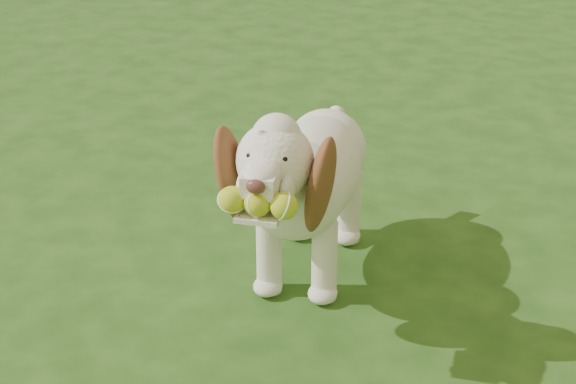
% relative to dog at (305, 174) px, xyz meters
% --- Properties ---
extents(ground, '(80.00, 80.00, 0.00)m').
position_rel_dog_xyz_m(ground, '(-0.52, -0.28, -0.41)').
color(ground, '#1E4112').
rests_on(ground, ground).
extents(dog, '(0.55, 1.18, 0.77)m').
position_rel_dog_xyz_m(dog, '(0.00, 0.00, 0.00)').
color(dog, white).
rests_on(dog, ground).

